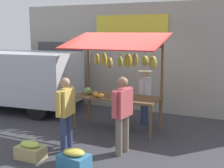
# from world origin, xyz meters

# --- Properties ---
(ground_plane) EXTENTS (40.00, 40.00, 0.00)m
(ground_plane) POSITION_xyz_m (0.00, 0.00, 0.00)
(ground_plane) COLOR #38383D
(street_backdrop) EXTENTS (9.00, 0.30, 3.40)m
(street_backdrop) POSITION_xyz_m (0.07, -2.20, 1.70)
(street_backdrop) COLOR #9E998E
(street_backdrop) RESTS_ON ground
(market_stall) EXTENTS (2.50, 1.46, 2.50)m
(market_stall) POSITION_xyz_m (0.01, -0.06, 1.56)
(market_stall) COLOR brown
(market_stall) RESTS_ON ground
(vendor_with_sunhat) EXTENTS (0.39, 0.66, 1.51)m
(vendor_with_sunhat) POSITION_xyz_m (-0.49, -0.75, 0.87)
(vendor_with_sunhat) COLOR navy
(vendor_with_sunhat) RESTS_ON ground
(shopper_with_shopping_bag) EXTENTS (0.28, 0.69, 1.63)m
(shopper_with_shopping_bag) POSITION_xyz_m (-0.76, 1.40, 0.94)
(shopper_with_shopping_bag) COLOR #726656
(shopper_with_shopping_bag) RESTS_ON ground
(shopper_in_grey_tee) EXTENTS (0.27, 0.68, 1.58)m
(shopper_in_grey_tee) POSITION_xyz_m (0.39, 1.75, 0.91)
(shopper_in_grey_tee) COLOR navy
(shopper_in_grey_tee) RESTS_ON ground
(parked_van) EXTENTS (4.57, 2.31, 1.88)m
(parked_van) POSITION_xyz_m (4.16, -0.45, 1.12)
(parked_van) COLOR silver
(parked_van) RESTS_ON ground
(produce_crate_near) EXTENTS (0.58, 0.38, 0.37)m
(produce_crate_near) POSITION_xyz_m (0.80, 2.44, 0.17)
(produce_crate_near) COLOR tan
(produce_crate_near) RESTS_ON ground
(produce_crate_side) EXTENTS (0.60, 0.45, 0.37)m
(produce_crate_side) POSITION_xyz_m (-0.22, 2.42, 0.17)
(produce_crate_side) COLOR teal
(produce_crate_side) RESTS_ON ground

